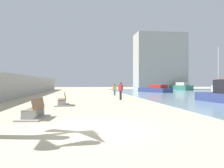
{
  "coord_description": "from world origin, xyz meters",
  "views": [
    {
      "loc": [
        -0.27,
        -8.53,
        1.73
      ],
      "look_at": [
        2.97,
        16.64,
        1.56
      ],
      "focal_mm": 37.01,
      "sensor_mm": 36.0,
      "label": 1
    }
  ],
  "objects_px": {
    "bench_far": "(62,102)",
    "person_standing": "(115,89)",
    "bench_near": "(34,114)",
    "boat_outer": "(224,94)",
    "boat_nearest": "(219,87)",
    "person_walking": "(121,89)",
    "boat_far_right": "(155,89)",
    "boat_distant": "(180,87)"
  },
  "relations": [
    {
      "from": "bench_far",
      "to": "boat_distant",
      "type": "bearing_deg",
      "value": 53.7
    },
    {
      "from": "bench_near",
      "to": "boat_outer",
      "type": "relative_size",
      "value": 0.39
    },
    {
      "from": "bench_far",
      "to": "person_standing",
      "type": "relative_size",
      "value": 1.39
    },
    {
      "from": "person_standing",
      "to": "boat_distant",
      "type": "bearing_deg",
      "value": 47.66
    },
    {
      "from": "boat_nearest",
      "to": "person_standing",
      "type": "bearing_deg",
      "value": -158.82
    },
    {
      "from": "boat_distant",
      "to": "boat_far_right",
      "type": "height_order",
      "value": "boat_distant"
    },
    {
      "from": "boat_nearest",
      "to": "boat_far_right",
      "type": "height_order",
      "value": "boat_nearest"
    },
    {
      "from": "bench_far",
      "to": "boat_nearest",
      "type": "bearing_deg",
      "value": 38.39
    },
    {
      "from": "boat_far_right",
      "to": "bench_far",
      "type": "bearing_deg",
      "value": -123.43
    },
    {
      "from": "bench_near",
      "to": "person_walking",
      "type": "distance_m",
      "value": 12.67
    },
    {
      "from": "boat_nearest",
      "to": "boat_outer",
      "type": "bearing_deg",
      "value": -121.11
    },
    {
      "from": "person_standing",
      "to": "boat_far_right",
      "type": "bearing_deg",
      "value": 47.02
    },
    {
      "from": "bench_near",
      "to": "person_standing",
      "type": "bearing_deg",
      "value": 70.82
    },
    {
      "from": "bench_far",
      "to": "boat_far_right",
      "type": "relative_size",
      "value": 0.32
    },
    {
      "from": "person_standing",
      "to": "boat_nearest",
      "type": "xyz_separation_m",
      "value": [
        19.57,
        7.58,
        0.0
      ]
    },
    {
      "from": "person_standing",
      "to": "boat_outer",
      "type": "distance_m",
      "value": 14.3
    },
    {
      "from": "bench_far",
      "to": "boat_outer",
      "type": "height_order",
      "value": "boat_outer"
    },
    {
      "from": "bench_near",
      "to": "boat_outer",
      "type": "bearing_deg",
      "value": 25.34
    },
    {
      "from": "person_standing",
      "to": "boat_outer",
      "type": "relative_size",
      "value": 0.27
    },
    {
      "from": "boat_nearest",
      "to": "boat_far_right",
      "type": "relative_size",
      "value": 1.16
    },
    {
      "from": "person_standing",
      "to": "boat_far_right",
      "type": "height_order",
      "value": "person_standing"
    },
    {
      "from": "boat_distant",
      "to": "boat_far_right",
      "type": "bearing_deg",
      "value": -131.75
    },
    {
      "from": "boat_far_right",
      "to": "person_standing",
      "type": "bearing_deg",
      "value": -132.98
    },
    {
      "from": "person_standing",
      "to": "bench_far",
      "type": "bearing_deg",
      "value": -114.71
    },
    {
      "from": "bench_near",
      "to": "boat_nearest",
      "type": "height_order",
      "value": "boat_nearest"
    },
    {
      "from": "bench_near",
      "to": "bench_far",
      "type": "distance_m",
      "value": 6.37
    },
    {
      "from": "boat_outer",
      "to": "bench_near",
      "type": "bearing_deg",
      "value": -154.66
    },
    {
      "from": "bench_near",
      "to": "bench_far",
      "type": "xyz_separation_m",
      "value": [
        0.8,
        6.32,
        0.0
      ]
    },
    {
      "from": "boat_far_right",
      "to": "bench_near",
      "type": "bearing_deg",
      "value": -118.35
    },
    {
      "from": "person_walking",
      "to": "boat_outer",
      "type": "height_order",
      "value": "boat_outer"
    },
    {
      "from": "person_walking",
      "to": "boat_nearest",
      "type": "distance_m",
      "value": 25.2
    },
    {
      "from": "bench_far",
      "to": "person_walking",
      "type": "height_order",
      "value": "person_walking"
    },
    {
      "from": "boat_outer",
      "to": "boat_far_right",
      "type": "height_order",
      "value": "boat_outer"
    },
    {
      "from": "person_walking",
      "to": "boat_far_right",
      "type": "height_order",
      "value": "person_walking"
    },
    {
      "from": "person_standing",
      "to": "boat_outer",
      "type": "bearing_deg",
      "value": -57.26
    },
    {
      "from": "person_walking",
      "to": "boat_outer",
      "type": "distance_m",
      "value": 9.29
    },
    {
      "from": "boat_nearest",
      "to": "boat_outer",
      "type": "relative_size",
      "value": 1.4
    },
    {
      "from": "person_walking",
      "to": "bench_far",
      "type": "bearing_deg",
      "value": -137.75
    },
    {
      "from": "person_walking",
      "to": "boat_outer",
      "type": "xyz_separation_m",
      "value": [
        8.21,
        -4.34,
        -0.32
      ]
    },
    {
      "from": "person_walking",
      "to": "person_standing",
      "type": "distance_m",
      "value": 7.7
    },
    {
      "from": "bench_far",
      "to": "boat_outer",
      "type": "bearing_deg",
      "value": 1.85
    },
    {
      "from": "bench_near",
      "to": "boat_outer",
      "type": "xyz_separation_m",
      "value": [
        14.27,
        6.76,
        0.5
      ]
    }
  ]
}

